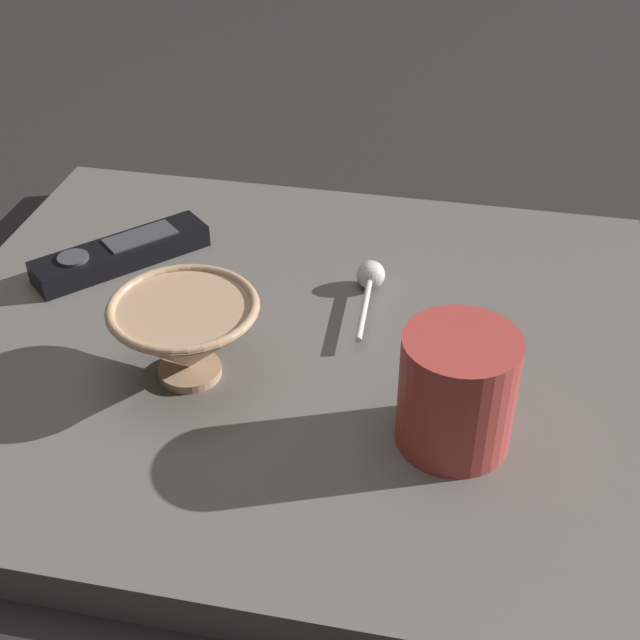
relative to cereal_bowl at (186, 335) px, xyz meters
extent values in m
plane|color=black|center=(0.07, -0.07, -0.08)|extent=(6.00, 6.00, 0.00)
cube|color=#5B5651|center=(0.07, -0.07, -0.06)|extent=(0.58, 0.67, 0.04)
cylinder|color=tan|center=(0.00, 0.00, -0.04)|extent=(0.05, 0.05, 0.01)
cone|color=tan|center=(0.00, 0.00, 0.00)|extent=(0.13, 0.13, 0.06)
torus|color=tan|center=(0.00, 0.00, 0.03)|extent=(0.13, 0.13, 0.01)
cylinder|color=#A53833|center=(-0.03, -0.23, 0.01)|extent=(0.09, 0.09, 0.10)
cylinder|color=silver|center=(0.11, -0.14, -0.03)|extent=(0.10, 0.01, 0.01)
sphere|color=silver|center=(0.17, -0.13, -0.03)|extent=(0.03, 0.03, 0.03)
cube|color=black|center=(0.16, 0.13, -0.03)|extent=(0.16, 0.16, 0.02)
cylinder|color=#3A3A42|center=(0.12, 0.16, -0.02)|extent=(0.03, 0.03, 0.00)
cube|color=#3A3A42|center=(0.18, 0.11, -0.02)|extent=(0.08, 0.07, 0.00)
camera|label=1|loc=(-0.55, -0.23, 0.44)|focal=49.17mm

